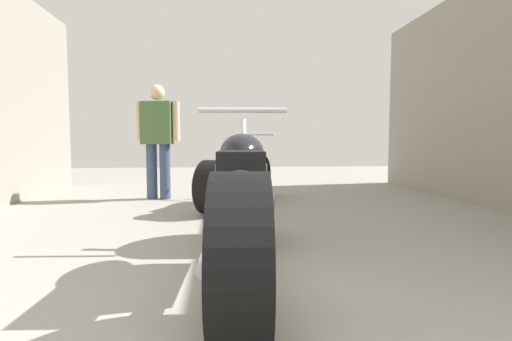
{
  "coord_description": "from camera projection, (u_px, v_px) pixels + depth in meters",
  "views": [
    {
      "loc": [
        -0.29,
        0.21,
        0.82
      ],
      "look_at": [
        0.04,
        3.76,
        0.54
      ],
      "focal_mm": 27.55,
      "sensor_mm": 36.0,
      "label": 1
    }
  ],
  "objects": [
    {
      "name": "mechanic_in_blue",
      "position": [
        158.0,
        135.0,
        5.43
      ],
      "size": [
        0.64,
        0.3,
        1.58
      ],
      "color": "#384766",
      "rests_on": "ground_plane"
    },
    {
      "name": "ground_plane",
      "position": [
        253.0,
        234.0,
        3.42
      ],
      "size": [
        17.09,
        17.09,
        0.0
      ],
      "primitive_type": "plane",
      "color": "gray"
    },
    {
      "name": "motorcycle_maroon_cruiser",
      "position": [
        241.0,
        204.0,
        2.3
      ],
      "size": [
        0.68,
        2.29,
        1.07
      ],
      "color": "black",
      "rests_on": "ground_plane"
    },
    {
      "name": "motorcycle_black_naked",
      "position": [
        237.0,
        176.0,
        4.94
      ],
      "size": [
        1.06,
        1.88,
        0.92
      ],
      "color": "black",
      "rests_on": "ground_plane"
    }
  ]
}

